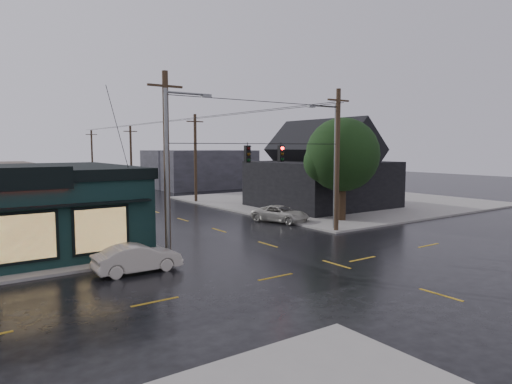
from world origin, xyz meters
TOP-DOWN VIEW (x-y plane):
  - ground_plane at (0.00, 0.00)m, footprint 160.00×160.00m
  - sidewalk_ne at (20.00, 20.00)m, footprint 28.00×28.00m
  - ne_building at (15.00, 17.00)m, footprint 12.60×11.60m
  - corner_tree at (10.23, 9.63)m, footprint 5.99×5.99m
  - utility_pole_nw at (-6.50, 6.50)m, footprint 2.00×0.32m
  - utility_pole_ne at (6.50, 6.50)m, footprint 2.00×0.32m
  - utility_pole_far_a at (6.50, 28.00)m, footprint 2.00×0.32m
  - utility_pole_far_b at (6.50, 48.00)m, footprint 2.00×0.32m
  - utility_pole_far_c at (6.50, 68.00)m, footprint 2.00×0.32m
  - span_signal_assembly at (0.10, 6.50)m, footprint 13.00×0.48m
  - streetlight_nw at (-6.80, 5.80)m, footprint 5.40×0.30m
  - streetlight_ne at (7.00, 7.20)m, footprint 5.40×0.30m
  - bg_building_east at (16.00, 45.00)m, footprint 14.00×12.00m
  - sedan_cream at (-8.99, 4.55)m, footprint 4.23×1.52m
  - suv_silver at (6.00, 12.35)m, footprint 3.74×5.25m

SIDE VIEW (x-z plane):
  - ground_plane at x=0.00m, z-range 0.00..0.00m
  - utility_pole_nw at x=-6.50m, z-range -5.08..5.08m
  - utility_pole_ne at x=6.50m, z-range -5.08..5.08m
  - utility_pole_far_a at x=6.50m, z-range -4.83..4.83m
  - utility_pole_far_b at x=6.50m, z-range -4.58..4.58m
  - utility_pole_far_c at x=6.50m, z-range -4.58..4.58m
  - streetlight_nw at x=-6.80m, z-range -4.58..4.58m
  - streetlight_ne at x=7.00m, z-range -4.58..4.58m
  - sidewalk_ne at x=20.00m, z-range 0.00..0.15m
  - suv_silver at x=6.00m, z-range 0.00..1.33m
  - sedan_cream at x=-8.99m, z-range 0.00..1.39m
  - bg_building_east at x=16.00m, z-range 0.00..5.60m
  - ne_building at x=15.00m, z-range 0.09..8.85m
  - corner_tree at x=10.23m, z-range 1.29..9.62m
  - span_signal_assembly at x=0.10m, z-range 5.08..6.31m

